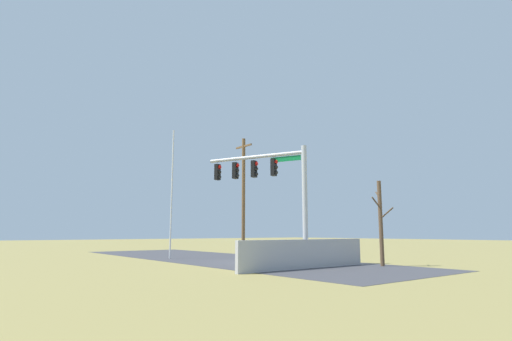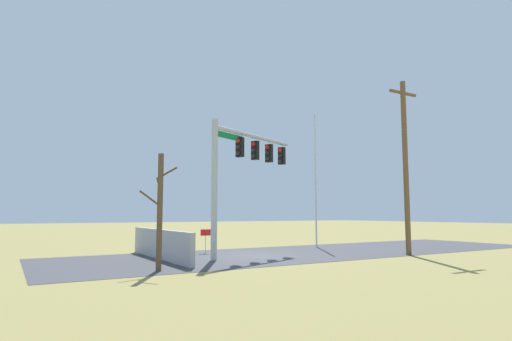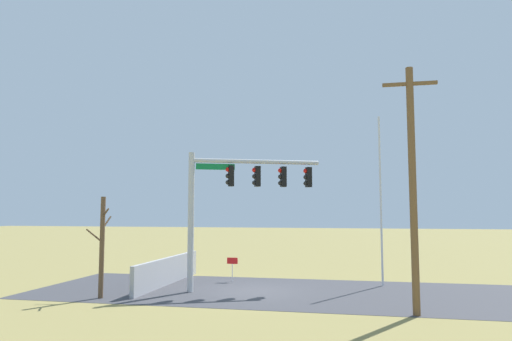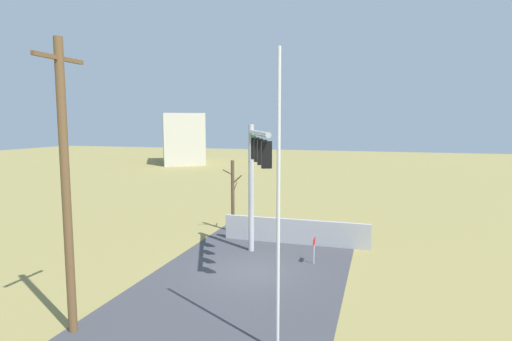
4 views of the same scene
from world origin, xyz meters
name	(u,v)px [view 2 (image 2 of 4)]	position (x,y,z in m)	size (l,w,h in m)	color
ground_plane	(257,256)	(0.00, 0.00, 0.00)	(160.00, 160.00, 0.00)	olive
road_surface	(321,252)	(-4.00, 0.00, 0.01)	(28.00, 8.00, 0.01)	#3D3D42
sidewalk_corner	(192,262)	(3.75, 0.91, 0.00)	(6.00, 6.00, 0.01)	#B7B5AD
retaining_fence	(160,244)	(4.56, -0.95, 0.66)	(0.20, 7.74, 1.32)	#A8A8AD
signal_mast	(242,162)	(0.90, 0.11, 4.53)	(5.77, 2.62, 6.28)	#B2B5BA
flagpole	(316,179)	(-5.81, -2.56, 4.16)	(0.10, 0.10, 8.31)	silver
utility_pole	(405,163)	(-6.50, 3.71, 4.56)	(1.90, 0.26, 8.78)	brown
bare_tree	(160,210)	(5.91, 3.02, 2.17)	(1.27, 1.02, 4.21)	brown
open_sign	(206,235)	(1.67, -2.40, 0.91)	(0.56, 0.04, 1.22)	silver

